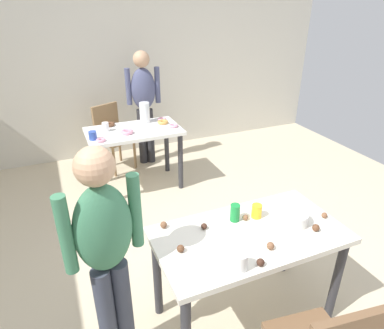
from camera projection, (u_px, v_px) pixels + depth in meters
name	position (u px, v px, depth m)	size (l,w,h in m)	color
ground_plane	(224.00, 297.00, 2.66)	(6.40, 6.40, 0.00)	beige
wall_back	(120.00, 63.00, 4.72)	(6.40, 0.10, 2.60)	beige
dining_table_near	(249.00, 246.00, 2.23)	(1.24, 0.66, 0.75)	silver
dining_table_far	(134.00, 139.00, 3.96)	(1.08, 0.63, 0.75)	white
chair_far_table	(112.00, 133.00, 4.52)	(0.53, 0.53, 0.87)	olive
person_girl_near	(106.00, 248.00, 1.84)	(0.45, 0.26, 1.49)	#383D4C
person_adult_far	(144.00, 99.00, 4.47)	(0.46, 0.24, 1.54)	#28282D
mixing_bowl	(293.00, 217.00, 2.26)	(0.20, 0.20, 0.09)	white
soda_can	(235.00, 213.00, 2.28)	(0.07, 0.07, 0.12)	#198438
fork_near	(200.00, 271.00, 1.87)	(0.17, 0.02, 0.01)	silver
cup_near_0	(257.00, 211.00, 2.32)	(0.07, 0.07, 0.10)	yellow
cup_near_1	(240.00, 261.00, 1.87)	(0.09, 0.09, 0.11)	white
cake_ball_0	(245.00, 217.00, 2.31)	(0.04, 0.04, 0.04)	brown
cake_ball_1	(261.00, 262.00, 1.91)	(0.05, 0.05, 0.05)	#3D2319
cake_ball_2	(181.00, 249.00, 2.01)	(0.05, 0.05, 0.05)	brown
cake_ball_3	(270.00, 246.00, 2.03)	(0.05, 0.05, 0.05)	brown
cake_ball_4	(204.00, 226.00, 2.21)	(0.04, 0.04, 0.04)	#3D2319
cake_ball_5	(324.00, 215.00, 2.33)	(0.04, 0.04, 0.04)	brown
cake_ball_6	(164.00, 225.00, 2.22)	(0.05, 0.05, 0.05)	brown
cake_ball_7	(316.00, 228.00, 2.19)	(0.05, 0.05, 0.05)	brown
pitcher_far	(145.00, 113.00, 4.09)	(0.12, 0.12, 0.25)	white
cup_far_0	(93.00, 136.00, 3.61)	(0.08, 0.08, 0.09)	#3351B2
cup_far_1	(105.00, 127.00, 3.84)	(0.08, 0.08, 0.10)	white
donut_far_0	(101.00, 140.00, 3.58)	(0.10, 0.10, 0.03)	pink
donut_far_1	(163.00, 122.00, 4.09)	(0.13, 0.13, 0.04)	gold
donut_far_2	(127.00, 132.00, 3.78)	(0.14, 0.14, 0.04)	pink
donut_far_3	(162.00, 119.00, 4.19)	(0.11, 0.11, 0.03)	pink
donut_far_4	(173.00, 126.00, 3.98)	(0.11, 0.11, 0.03)	pink
donut_far_5	(109.00, 124.00, 4.02)	(0.13, 0.13, 0.04)	brown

